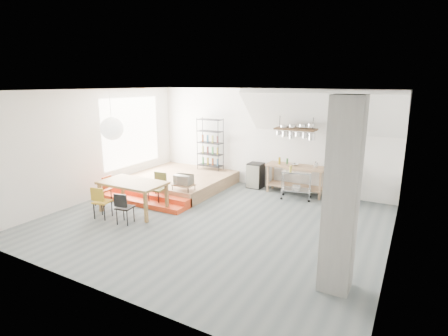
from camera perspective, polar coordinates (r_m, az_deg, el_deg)
The scene contains 26 objects.
floor at distance 8.84m, azimuth -1.90°, elevation -8.65°, with size 8.00×8.00×0.00m, color #545D61.
wall_back at distance 11.46m, azimuth 7.11°, elevation 4.75°, with size 8.00×0.04×3.20m, color silver.
wall_left at distance 10.95m, azimuth -20.27°, elevation 3.59°, with size 0.04×7.00×3.20m, color silver.
wall_right at distance 7.22m, azimuth 26.36°, elevation -1.87°, with size 0.04×7.00×3.20m, color silver.
ceiling at distance 8.18m, azimuth -2.08°, elevation 12.57°, with size 8.00×7.00×0.02m, color white.
slope_ceiling at distance 10.23m, azimuth 15.45°, elevation 8.67°, with size 4.40×1.80×0.15m, color white.
window_pane at distance 11.92m, azimuth -14.84°, elevation 5.72°, with size 0.02×2.50×2.20m, color white.
platform at distance 11.67m, azimuth -7.39°, elevation -2.13°, with size 3.00×3.00×0.40m, color #8F6947.
step_lower at distance 10.29m, azimuth -13.84°, elevation -5.39°, with size 3.00×0.35×0.13m, color #EB451B.
step_upper at distance 10.51m, azimuth -12.57°, elevation -4.53°, with size 3.00×0.35×0.27m, color #EB451B.
concrete_column at distance 5.85m, azimuth 18.64°, elevation -4.56°, with size 0.50×0.50×3.20m, color gray.
kitchen_counter at distance 10.97m, azimuth 11.59°, elevation -1.03°, with size 1.80×0.60×0.91m.
stove at distance 10.70m, azimuth 18.72°, elevation -2.67°, with size 0.60×0.60×1.18m.
pot_rack at distance 10.49m, azimuth 11.71°, elevation 5.83°, with size 1.20×0.50×1.43m.
wire_shelving at distance 12.12m, azimuth -2.28°, elevation 4.03°, with size 0.88×0.38×1.80m.
microwave_shelf at distance 9.98m, azimuth -6.61°, elevation -2.77°, with size 0.60×0.40×0.16m.
paper_lantern at distance 9.66m, azimuth -17.83°, elevation 6.15°, with size 0.60×0.60×0.60m, color white.
dining_table at distance 9.53m, azimuth -14.69°, elevation -2.71°, with size 1.76×1.00×0.83m.
chair_mustard at distance 9.35m, azimuth -19.53°, elevation -4.93°, with size 0.45×0.45×0.84m.
chair_black at distance 8.82m, azimuth -16.14°, elevation -5.95°, with size 0.43×0.43×0.80m.
chair_olive at distance 10.01m, azimuth -10.66°, elevation -2.86°, with size 0.44×0.44×0.92m.
chair_red at distance 10.35m, azimuth -18.95°, elevation -3.05°, with size 0.44×0.44×0.85m.
rolling_cart at distance 10.52m, azimuth 11.75°, elevation -2.08°, with size 0.94×0.65×0.85m.
mini_fridge at distance 11.53m, azimuth 5.17°, elevation -1.20°, with size 0.48×0.48×0.82m, color black.
microwave at distance 9.94m, azimuth -6.64°, elevation -1.89°, with size 0.51×0.34×0.28m, color beige.
bowl at distance 10.86m, azimuth 11.44°, elevation 0.54°, with size 0.24×0.24×0.06m, color silver.
Camera 1 is at (4.23, -7.00, 3.36)m, focal length 28.00 mm.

